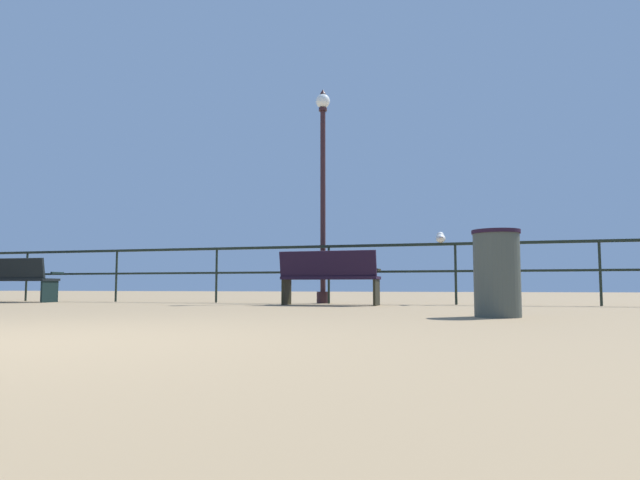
{
  "coord_description": "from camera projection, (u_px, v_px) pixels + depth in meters",
  "views": [
    {
      "loc": [
        2.69,
        -2.45,
        0.32
      ],
      "look_at": [
        -0.03,
        7.06,
        1.15
      ],
      "focal_mm": 31.16,
      "sensor_mm": 36.0,
      "label": 1
    }
  ],
  "objects": [
    {
      "name": "seagull_on_rail",
      "position": [
        441.0,
        238.0,
        9.87
      ],
      "size": [
        0.19,
        0.43,
        0.21
      ],
      "color": "silver",
      "rests_on": "pier_railing"
    },
    {
      "name": "lamppost_center",
      "position": [
        323.0,
        183.0,
        10.71
      ],
      "size": [
        0.28,
        0.28,
        4.17
      ],
      "color": "#321B1E",
      "rests_on": "ground_plane"
    },
    {
      "name": "bench_far_left",
      "position": [
        11.0,
        278.0,
        11.24
      ],
      "size": [
        1.79,
        0.75,
        0.88
      ],
      "color": "black",
      "rests_on": "ground_plane"
    },
    {
      "name": "trash_bin",
      "position": [
        497.0,
        273.0,
        5.82
      ],
      "size": [
        0.5,
        0.5,
        0.91
      ],
      "color": "#414840",
      "rests_on": "ground_plane"
    },
    {
      "name": "pier_railing",
      "position": [
        329.0,
        260.0,
        10.38
      ],
      "size": [
        18.49,
        0.05,
        1.09
      ],
      "color": "black",
      "rests_on": "ground_plane"
    },
    {
      "name": "bench_near_left",
      "position": [
        329.0,
        274.0,
        9.42
      ],
      "size": [
        1.68,
        0.62,
        0.92
      ],
      "color": "black",
      "rests_on": "ground_plane"
    }
  ]
}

